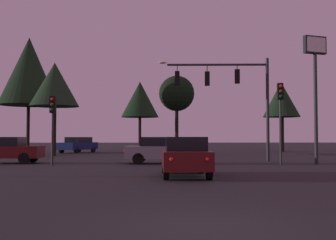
{
  "coord_description": "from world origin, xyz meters",
  "views": [
    {
      "loc": [
        -0.9,
        -6.99,
        1.51
      ],
      "look_at": [
        0.02,
        20.98,
        2.67
      ],
      "focal_mm": 44.2,
      "sensor_mm": 36.0,
      "label": 1
    }
  ],
  "objects_px": {
    "car_crossing_right": "(4,150)",
    "car_far_lane": "(78,145)",
    "tree_left_far": "(177,94)",
    "tree_center_horizon": "(55,85)",
    "tree_lot_edge": "(140,99)",
    "car_crossing_left": "(165,150)",
    "traffic_light_corner_left": "(280,107)",
    "store_sign_illuminated": "(315,70)",
    "tree_right_cluster": "(29,71)",
    "tree_behind_sign": "(281,100)",
    "car_nearside_lane": "(185,156)",
    "traffic_signal_mast_arm": "(231,87)",
    "traffic_light_corner_right": "(53,116)"
  },
  "relations": [
    {
      "from": "car_nearside_lane",
      "to": "tree_left_far",
      "type": "bearing_deg",
      "value": 87.71
    },
    {
      "from": "tree_behind_sign",
      "to": "tree_center_horizon",
      "type": "xyz_separation_m",
      "value": [
        -21.55,
        -9.77,
        0.29
      ]
    },
    {
      "from": "car_far_lane",
      "to": "car_crossing_right",
      "type": "bearing_deg",
      "value": -94.45
    },
    {
      "from": "car_nearside_lane",
      "to": "traffic_light_corner_right",
      "type": "bearing_deg",
      "value": 136.56
    },
    {
      "from": "traffic_light_corner_left",
      "to": "tree_right_cluster",
      "type": "xyz_separation_m",
      "value": [
        -18.1,
        14.99,
        4.26
      ]
    },
    {
      "from": "tree_left_far",
      "to": "car_crossing_right",
      "type": "bearing_deg",
      "value": -126.44
    },
    {
      "from": "store_sign_illuminated",
      "to": "tree_right_cluster",
      "type": "relative_size",
      "value": 0.69
    },
    {
      "from": "tree_right_cluster",
      "to": "tree_lot_edge",
      "type": "distance_m",
      "value": 14.11
    },
    {
      "from": "car_nearside_lane",
      "to": "car_crossing_left",
      "type": "distance_m",
      "value": 7.69
    },
    {
      "from": "car_crossing_left",
      "to": "traffic_signal_mast_arm",
      "type": "bearing_deg",
      "value": 27.77
    },
    {
      "from": "car_far_lane",
      "to": "tree_left_far",
      "type": "relative_size",
      "value": 0.65
    },
    {
      "from": "tree_left_far",
      "to": "traffic_light_corner_left",
      "type": "bearing_deg",
      "value": -74.06
    },
    {
      "from": "tree_left_far",
      "to": "tree_right_cluster",
      "type": "xyz_separation_m",
      "value": [
        -13.35,
        -1.64,
        1.82
      ]
    },
    {
      "from": "car_nearside_lane",
      "to": "car_far_lane",
      "type": "distance_m",
      "value": 25.94
    },
    {
      "from": "tree_behind_sign",
      "to": "tree_lot_edge",
      "type": "height_order",
      "value": "tree_lot_edge"
    },
    {
      "from": "tree_lot_edge",
      "to": "car_crossing_left",
      "type": "bearing_deg",
      "value": -84.56
    },
    {
      "from": "store_sign_illuminated",
      "to": "tree_behind_sign",
      "type": "distance_m",
      "value": 21.02
    },
    {
      "from": "car_crossing_right",
      "to": "car_far_lane",
      "type": "height_order",
      "value": "same"
    },
    {
      "from": "store_sign_illuminated",
      "to": "tree_center_horizon",
      "type": "bearing_deg",
      "value": 147.79
    },
    {
      "from": "car_nearside_lane",
      "to": "car_crossing_left",
      "type": "bearing_deg",
      "value": 94.41
    },
    {
      "from": "tree_behind_sign",
      "to": "car_nearside_lane",
      "type": "bearing_deg",
      "value": -114.21
    },
    {
      "from": "traffic_light_corner_left",
      "to": "car_far_lane",
      "type": "relative_size",
      "value": 0.93
    },
    {
      "from": "car_nearside_lane",
      "to": "tree_left_far",
      "type": "xyz_separation_m",
      "value": [
        0.91,
        22.83,
        4.8
      ]
    },
    {
      "from": "traffic_signal_mast_arm",
      "to": "car_nearside_lane",
      "type": "bearing_deg",
      "value": -110.3
    },
    {
      "from": "traffic_signal_mast_arm",
      "to": "car_crossing_right",
      "type": "distance_m",
      "value": 14.18
    },
    {
      "from": "traffic_light_corner_right",
      "to": "car_crossing_left",
      "type": "height_order",
      "value": "traffic_light_corner_right"
    },
    {
      "from": "tree_lot_edge",
      "to": "traffic_light_corner_left",
      "type": "bearing_deg",
      "value": -71.34
    },
    {
      "from": "car_far_lane",
      "to": "tree_right_cluster",
      "type": "height_order",
      "value": "tree_right_cluster"
    },
    {
      "from": "traffic_light_corner_left",
      "to": "car_far_lane",
      "type": "xyz_separation_m",
      "value": [
        -14.26,
        18.26,
        -2.35
      ]
    },
    {
      "from": "tree_behind_sign",
      "to": "car_crossing_left",
      "type": "bearing_deg",
      "value": -123.23
    },
    {
      "from": "store_sign_illuminated",
      "to": "tree_center_horizon",
      "type": "height_order",
      "value": "tree_center_horizon"
    },
    {
      "from": "traffic_light_corner_left",
      "to": "traffic_light_corner_right",
      "type": "relative_size",
      "value": 1.2
    },
    {
      "from": "traffic_signal_mast_arm",
      "to": "store_sign_illuminated",
      "type": "height_order",
      "value": "store_sign_illuminated"
    },
    {
      "from": "tree_left_far",
      "to": "tree_lot_edge",
      "type": "height_order",
      "value": "tree_lot_edge"
    },
    {
      "from": "car_crossing_right",
      "to": "tree_left_far",
      "type": "height_order",
      "value": "tree_left_far"
    },
    {
      "from": "traffic_light_corner_left",
      "to": "car_crossing_left",
      "type": "xyz_separation_m",
      "value": [
        -6.25,
        1.47,
        -2.35
      ]
    },
    {
      "from": "car_crossing_left",
      "to": "tree_lot_edge",
      "type": "xyz_separation_m",
      "value": [
        -2.26,
        23.76,
        5.04
      ]
    },
    {
      "from": "tree_behind_sign",
      "to": "car_crossing_right",
      "type": "bearing_deg",
      "value": -139.25
    },
    {
      "from": "tree_behind_sign",
      "to": "store_sign_illuminated",
      "type": "bearing_deg",
      "value": -102.22
    },
    {
      "from": "traffic_light_corner_right",
      "to": "car_crossing_right",
      "type": "relative_size",
      "value": 0.86
    },
    {
      "from": "traffic_signal_mast_arm",
      "to": "tree_left_far",
      "type": "bearing_deg",
      "value": 102.04
    },
    {
      "from": "traffic_signal_mast_arm",
      "to": "tree_lot_edge",
      "type": "relative_size",
      "value": 0.88
    },
    {
      "from": "traffic_light_corner_left",
      "to": "car_crossing_right",
      "type": "height_order",
      "value": "traffic_light_corner_left"
    },
    {
      "from": "traffic_signal_mast_arm",
      "to": "traffic_light_corner_right",
      "type": "distance_m",
      "value": 11.11
    },
    {
      "from": "car_nearside_lane",
      "to": "store_sign_illuminated",
      "type": "height_order",
      "value": "store_sign_illuminated"
    },
    {
      "from": "car_crossing_left",
      "to": "tree_center_horizon",
      "type": "distance_m",
      "value": 14.05
    },
    {
      "from": "car_crossing_left",
      "to": "store_sign_illuminated",
      "type": "relative_size",
      "value": 0.65
    },
    {
      "from": "tree_left_far",
      "to": "car_nearside_lane",
      "type": "bearing_deg",
      "value": -92.29
    },
    {
      "from": "tree_center_horizon",
      "to": "tree_lot_edge",
      "type": "distance_m",
      "value": 15.28
    },
    {
      "from": "tree_left_far",
      "to": "tree_center_horizon",
      "type": "height_order",
      "value": "tree_center_horizon"
    }
  ]
}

